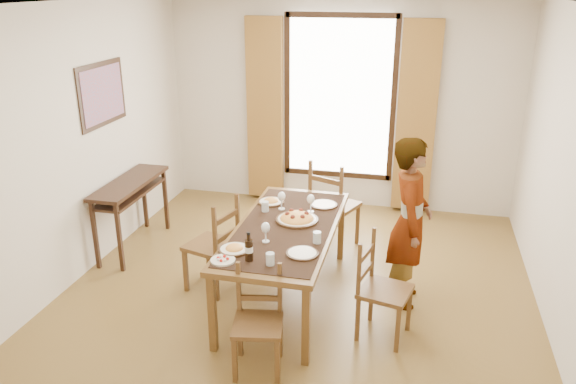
% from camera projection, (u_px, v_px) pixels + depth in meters
% --- Properties ---
extents(ground, '(5.00, 5.00, 0.00)m').
position_uv_depth(ground, '(297.00, 295.00, 5.46)').
color(ground, '#543C1A').
rests_on(ground, ground).
extents(room_shell, '(4.60, 5.10, 2.74)m').
position_uv_depth(room_shell, '(300.00, 138.00, 5.03)').
color(room_shell, beige).
rests_on(room_shell, ground).
extents(console_table, '(0.38, 1.20, 0.80)m').
position_uv_depth(console_table, '(130.00, 191.00, 6.20)').
color(console_table, black).
rests_on(console_table, ground).
extents(dining_table, '(0.89, 1.98, 0.76)m').
position_uv_depth(dining_table, '(286.00, 232.00, 5.17)').
color(dining_table, brown).
rests_on(dining_table, ground).
extents(chair_west, '(0.53, 0.53, 0.97)m').
position_uv_depth(chair_west, '(214.00, 247.00, 5.43)').
color(chair_west, brown).
rests_on(chair_west, ground).
extents(chair_north, '(0.60, 0.60, 1.04)m').
position_uv_depth(chair_north, '(333.00, 207.00, 6.29)').
color(chair_north, brown).
rests_on(chair_north, ground).
extents(chair_south, '(0.44, 0.44, 0.85)m').
position_uv_depth(chair_south, '(258.00, 323.00, 4.32)').
color(chair_south, brown).
rests_on(chair_south, ground).
extents(chair_east, '(0.48, 0.48, 0.91)m').
position_uv_depth(chair_east, '(381.00, 291.00, 4.71)').
color(chair_east, brown).
rests_on(chair_east, ground).
extents(man, '(0.60, 0.40, 1.60)m').
position_uv_depth(man, '(410.00, 223.00, 5.10)').
color(man, gray).
rests_on(man, ground).
extents(plate_sw, '(0.27, 0.27, 0.05)m').
position_uv_depth(plate_sw, '(234.00, 248.00, 4.68)').
color(plate_sw, silver).
rests_on(plate_sw, dining_table).
extents(plate_se, '(0.27, 0.27, 0.05)m').
position_uv_depth(plate_se, '(302.00, 251.00, 4.61)').
color(plate_se, silver).
rests_on(plate_se, dining_table).
extents(plate_nw, '(0.27, 0.27, 0.05)m').
position_uv_depth(plate_nw, '(271.00, 200.00, 5.67)').
color(plate_nw, silver).
rests_on(plate_nw, dining_table).
extents(plate_ne, '(0.27, 0.27, 0.05)m').
position_uv_depth(plate_ne, '(324.00, 203.00, 5.60)').
color(plate_ne, silver).
rests_on(plate_ne, dining_table).
extents(pasta_platter, '(0.40, 0.40, 0.10)m').
position_uv_depth(pasta_platter, '(297.00, 216.00, 5.24)').
color(pasta_platter, orange).
rests_on(pasta_platter, dining_table).
extents(caprese_plate, '(0.20, 0.20, 0.04)m').
position_uv_depth(caprese_plate, '(223.00, 259.00, 4.50)').
color(caprese_plate, silver).
rests_on(caprese_plate, dining_table).
extents(wine_glass_a, '(0.08, 0.08, 0.18)m').
position_uv_depth(wine_glass_a, '(266.00, 232.00, 4.81)').
color(wine_glass_a, white).
rests_on(wine_glass_a, dining_table).
extents(wine_glass_b, '(0.08, 0.08, 0.18)m').
position_uv_depth(wine_glass_b, '(311.00, 203.00, 5.43)').
color(wine_glass_b, white).
rests_on(wine_glass_b, dining_table).
extents(wine_glass_c, '(0.08, 0.08, 0.18)m').
position_uv_depth(wine_glass_c, '(282.00, 200.00, 5.49)').
color(wine_glass_c, white).
rests_on(wine_glass_c, dining_table).
extents(tumbler_a, '(0.07, 0.07, 0.10)m').
position_uv_depth(tumbler_a, '(317.00, 237.00, 4.80)').
color(tumbler_a, silver).
rests_on(tumbler_a, dining_table).
extents(tumbler_b, '(0.07, 0.07, 0.10)m').
position_uv_depth(tumbler_b, '(265.00, 206.00, 5.46)').
color(tumbler_b, silver).
rests_on(tumbler_b, dining_table).
extents(tumbler_c, '(0.07, 0.07, 0.10)m').
position_uv_depth(tumbler_c, '(270.00, 259.00, 4.43)').
color(tumbler_c, silver).
rests_on(tumbler_c, dining_table).
extents(wine_bottle, '(0.07, 0.07, 0.25)m').
position_uv_depth(wine_bottle, '(249.00, 246.00, 4.48)').
color(wine_bottle, black).
rests_on(wine_bottle, dining_table).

